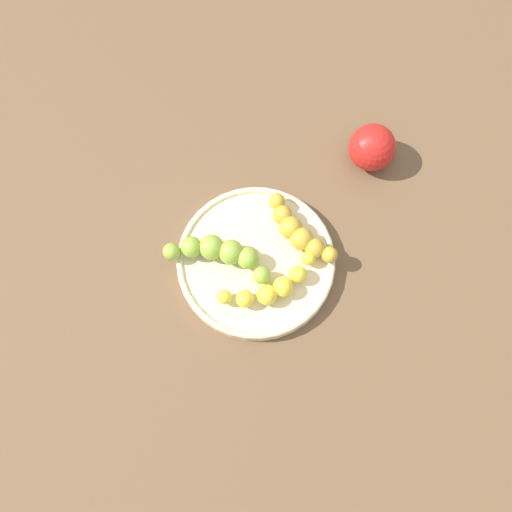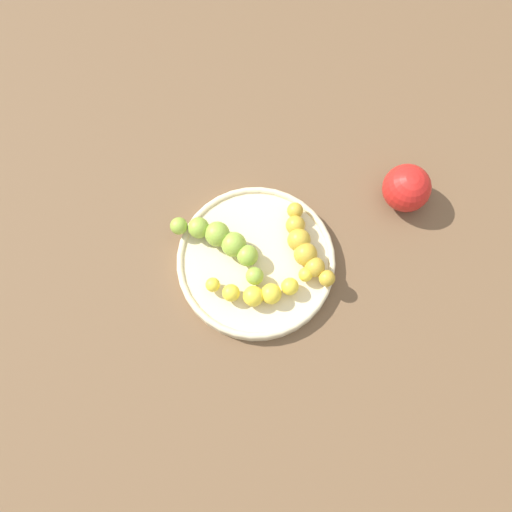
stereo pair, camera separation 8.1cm
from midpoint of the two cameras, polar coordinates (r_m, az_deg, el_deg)
The scene contains 6 objects.
ground_plane at distance 0.84m, azimuth 2.70°, elevation -1.21°, with size 2.40×2.40×0.00m, color brown.
fruit_bowl at distance 0.83m, azimuth 2.74°, elevation -0.97°, with size 0.23×0.23×0.02m.
banana_green at distance 0.81m, azimuth -0.51°, elevation 0.92°, with size 0.10×0.14×0.04m.
banana_yellow at distance 0.80m, azimuth 3.33°, elevation -3.95°, with size 0.06×0.15×0.03m.
banana_spotted at distance 0.82m, azimuth 7.69°, elevation 0.55°, with size 0.12×0.07×0.03m.
apple_red at distance 0.88m, azimuth 17.42°, elevation 6.13°, with size 0.07×0.07×0.07m, color red.
Camera 2 is at (-0.24, -0.02, 0.81)m, focal length 39.85 mm.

